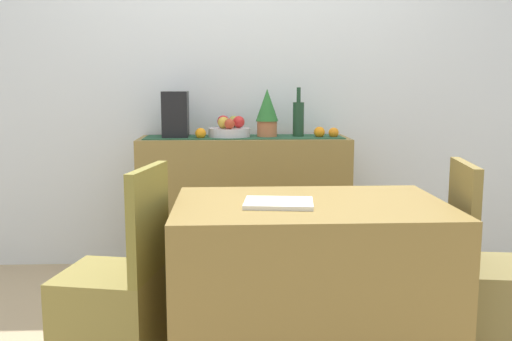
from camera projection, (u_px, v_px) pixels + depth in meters
The scene contains 20 objects.
ground_plane at pixel (251, 333), 2.84m from camera, with size 6.40×6.40×0.02m, color tan.
room_wall_rear at pixel (243, 67), 3.80m from camera, with size 6.40×0.06×2.70m, color silver.
sideboard_console at pixel (244, 206), 3.68m from camera, with size 1.34×0.42×0.90m, color olive.
table_runner at pixel (244, 137), 3.61m from camera, with size 1.26×0.32×0.01m, color #255136.
fruit_bowl at pixel (229, 132), 3.60m from camera, with size 0.27×0.27×0.06m, color silver.
apple_rear at pixel (223, 121), 3.64m from camera, with size 0.08×0.08×0.08m, color red.
apple_front at pixel (239, 122), 3.61m from camera, with size 0.08×0.08×0.08m, color red.
apple_right at pixel (223, 123), 3.56m from camera, with size 0.07×0.07×0.07m, color gold.
apple_left at pixel (230, 124), 3.50m from camera, with size 0.06×0.06×0.06m, color #B73D24.
apple_center at pixel (234, 121), 3.67m from camera, with size 0.07×0.07×0.07m, color #9A9C3D.
wine_bottle at pixel (298, 118), 3.61m from camera, with size 0.07×0.07×0.32m.
coffee_maker at pixel (176, 115), 3.57m from camera, with size 0.16×0.18×0.29m, color black.
potted_plant at pixel (267, 112), 3.59m from camera, with size 0.14×0.14×0.31m.
orange_loose_far at pixel (319, 132), 3.59m from camera, with size 0.07×0.07×0.07m, color orange.
orange_loose_near_bowl at pixel (201, 133), 3.51m from camera, with size 0.07×0.07×0.07m, color orange.
orange_loose_end at pixel (334, 133), 3.59m from camera, with size 0.06×0.06×0.06m, color orange.
dining_table at pixel (309, 286), 2.43m from camera, with size 1.14×0.76×0.74m, color olive.
open_book at pixel (279, 203), 2.31m from camera, with size 0.28×0.21×0.02m, color white.
chair_near_window at pixel (115, 313), 2.40m from camera, with size 0.47×0.47×0.90m.
chair_by_corner at pixel (496, 305), 2.49m from camera, with size 0.46×0.46×0.90m.
Camera 1 is at (-0.11, -2.68, 1.23)m, focal length 39.53 mm.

